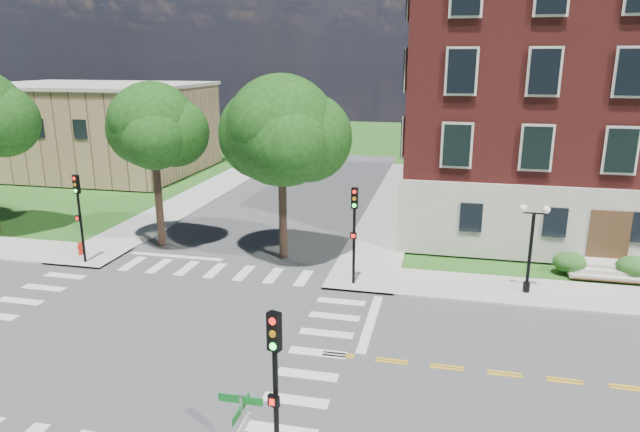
% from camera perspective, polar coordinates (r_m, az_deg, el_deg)
% --- Properties ---
extents(ground, '(160.00, 160.00, 0.00)m').
position_cam_1_polar(ground, '(24.67, -17.09, -11.15)').
color(ground, '#265518').
rests_on(ground, ground).
extents(road_ew, '(90.00, 12.00, 0.01)m').
position_cam_1_polar(road_ew, '(24.67, -17.09, -11.14)').
color(road_ew, '#3D3D3F').
rests_on(road_ew, ground).
extents(road_ns, '(12.00, 90.00, 0.01)m').
position_cam_1_polar(road_ns, '(24.67, -17.09, -11.14)').
color(road_ns, '#3D3D3F').
rests_on(road_ns, ground).
extents(sidewalk_ne, '(34.00, 34.00, 0.12)m').
position_cam_1_polar(sidewalk_ne, '(36.13, 18.22, -2.54)').
color(sidewalk_ne, '#9E9B93').
rests_on(sidewalk_ne, ground).
extents(sidewalk_nw, '(34.00, 34.00, 0.12)m').
position_cam_1_polar(sidewalk_nw, '(44.92, -24.61, 0.30)').
color(sidewalk_nw, '#9E9B93').
rests_on(sidewalk_nw, ground).
extents(crosswalk_east, '(2.20, 10.20, 0.02)m').
position_cam_1_polar(crosswalk_east, '(22.22, -0.24, -13.54)').
color(crosswalk_east, silver).
rests_on(crosswalk_east, ground).
extents(stop_bar_east, '(0.40, 5.50, 0.00)m').
position_cam_1_polar(stop_bar_east, '(24.59, 5.06, -10.57)').
color(stop_bar_east, silver).
rests_on(stop_bar_east, ground).
extents(secondary_building, '(20.40, 15.40, 8.30)m').
position_cam_1_polar(secondary_building, '(59.69, -21.79, 8.21)').
color(secondary_building, '#8C6D4D').
rests_on(secondary_building, ground).
extents(tree_c, '(4.90, 4.90, 9.46)m').
position_cam_1_polar(tree_c, '(33.64, -16.37, 8.63)').
color(tree_c, black).
rests_on(tree_c, ground).
extents(tree_d, '(5.89, 5.89, 9.94)m').
position_cam_1_polar(tree_d, '(30.25, -3.89, 8.49)').
color(tree_d, black).
rests_on(tree_d, ground).
extents(traffic_signal_se, '(0.37, 0.44, 4.80)m').
position_cam_1_polar(traffic_signal_se, '(14.69, -4.51, -15.76)').
color(traffic_signal_se, black).
rests_on(traffic_signal_se, ground).
extents(traffic_signal_ne, '(0.32, 0.36, 4.80)m').
position_cam_1_polar(traffic_signal_ne, '(27.20, 3.44, -0.73)').
color(traffic_signal_ne, black).
rests_on(traffic_signal_ne, ground).
extents(traffic_signal_nw, '(0.37, 0.43, 4.80)m').
position_cam_1_polar(traffic_signal_nw, '(32.67, -22.97, 0.83)').
color(traffic_signal_nw, black).
rests_on(traffic_signal_nw, ground).
extents(twin_lamp_west, '(1.36, 0.36, 4.23)m').
position_cam_1_polar(twin_lamp_west, '(28.09, 20.35, -2.59)').
color(twin_lamp_west, black).
rests_on(twin_lamp_west, ground).
extents(street_sign_pole, '(1.10, 1.10, 3.10)m').
position_cam_1_polar(street_sign_pole, '(14.54, -7.78, -20.41)').
color(street_sign_pole, gray).
rests_on(street_sign_pole, ground).
extents(fire_hydrant, '(0.35, 0.35, 0.75)m').
position_cam_1_polar(fire_hydrant, '(34.73, -22.83, -3.01)').
color(fire_hydrant, '#B11D0D').
rests_on(fire_hydrant, ground).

